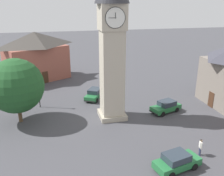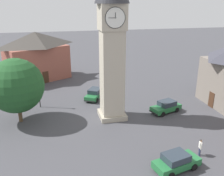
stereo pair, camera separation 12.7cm
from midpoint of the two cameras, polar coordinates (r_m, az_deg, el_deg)
The scene contains 9 objects.
ground_plane at distance 30.81m, azimuth 0.12°, elevation -6.75°, with size 200.00×200.00×0.00m, color #424247.
clock_tower at distance 27.77m, azimuth 0.14°, elevation 14.55°, with size 3.84×3.84×19.25m.
car_blue_kerb at distance 32.58m, azimuth 12.66°, elevation -4.26°, with size 4.45×2.88×1.53m.
car_silver_kerb at distance 36.26m, azimuth -3.99°, elevation -1.36°, with size 3.55×4.41×1.53m.
car_red_corner at distance 22.36m, azimuth 15.02°, elevation -16.29°, with size 4.39×2.54×1.53m.
pedestrian at distance 24.58m, azimuth 20.14°, elevation -12.64°, with size 0.31×0.54×1.69m.
tree at distance 30.00m, azimuth -21.41°, elevation 0.49°, with size 6.36×6.36×7.72m.
building_shop_left at distance 46.50m, azimuth -17.12°, elevation 7.22°, with size 12.60×10.39×8.75m.
lamp_post at distance 33.72m, azimuth -16.88°, elevation 1.43°, with size 0.36×0.36×5.55m.
Camera 2 is at (6.56, 26.88, 13.54)m, focal length 39.03 mm.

